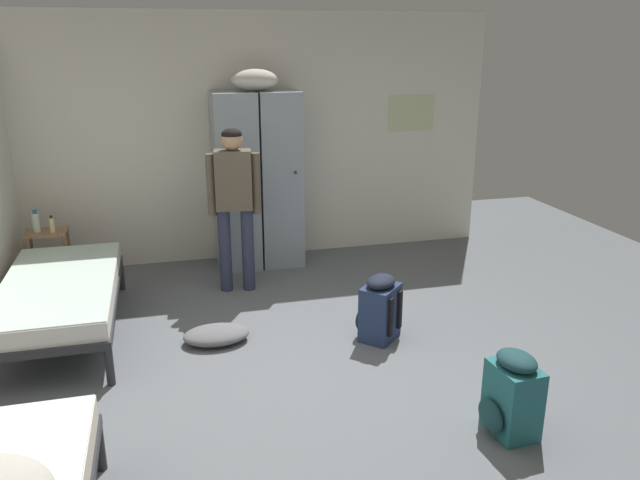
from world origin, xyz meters
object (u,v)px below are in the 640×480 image
at_px(bed_left_rear, 60,292).
at_px(clothes_pile_grey, 216,335).
at_px(person_traveler, 234,195).
at_px(locker_bank, 258,176).
at_px(lotion_bottle, 52,225).
at_px(shelf_unit, 49,253).
at_px(backpack_navy, 379,309).
at_px(backpack_teal, 512,396).
at_px(water_bottle, 36,222).

height_order(bed_left_rear, clothes_pile_grey, bed_left_rear).
xyz_separation_m(person_traveler, clothes_pile_grey, (-0.32, -1.08, -0.89)).
bearing_deg(locker_bank, lotion_bottle, -174.30).
height_order(shelf_unit, backpack_navy, shelf_unit).
bearing_deg(backpack_navy, backpack_teal, -76.20).
height_order(shelf_unit, bed_left_rear, shelf_unit).
xyz_separation_m(locker_bank, clothes_pile_grey, (-0.65, -1.78, -0.91)).
bearing_deg(clothes_pile_grey, bed_left_rear, 159.90).
relative_size(bed_left_rear, lotion_bottle, 11.33).
distance_m(shelf_unit, bed_left_rear, 1.20).
bearing_deg(backpack_teal, clothes_pile_grey, 134.22).
distance_m(water_bottle, backpack_teal, 4.63).
distance_m(person_traveler, backpack_teal, 3.15).
distance_m(bed_left_rear, clothes_pile_grey, 1.33).
relative_size(water_bottle, backpack_teal, 0.40).
bearing_deg(locker_bank, water_bottle, -176.25).
bearing_deg(locker_bank, clothes_pile_grey, -110.11).
bearing_deg(lotion_bottle, water_bottle, 158.20).
xyz_separation_m(backpack_navy, clothes_pile_grey, (-1.30, 0.26, -0.20)).
bearing_deg(clothes_pile_grey, person_traveler, 73.63).
xyz_separation_m(locker_bank, person_traveler, (-0.34, -0.71, -0.02)).
relative_size(backpack_teal, backpack_navy, 1.00).
xyz_separation_m(bed_left_rear, water_bottle, (-0.33, 1.19, 0.29)).
distance_m(shelf_unit, person_traveler, 1.95).
xyz_separation_m(locker_bank, lotion_bottle, (-2.04, -0.20, -0.32)).
bearing_deg(backpack_teal, bed_left_rear, 143.22).
distance_m(locker_bank, person_traveler, 0.78).
relative_size(backpack_navy, clothes_pile_grey, 1.03).
distance_m(locker_bank, water_bottle, 2.22).
distance_m(person_traveler, backpack_navy, 1.80).
height_order(backpack_navy, clothes_pile_grey, backpack_navy).
bearing_deg(water_bottle, locker_bank, 3.75).
relative_size(locker_bank, clothes_pile_grey, 3.88).
relative_size(bed_left_rear, clothes_pile_grey, 3.57).
distance_m(backpack_navy, clothes_pile_grey, 1.34).
height_order(water_bottle, backpack_teal, water_bottle).
distance_m(shelf_unit, water_bottle, 0.33).
xyz_separation_m(locker_bank, water_bottle, (-2.19, -0.14, -0.30)).
relative_size(locker_bank, lotion_bottle, 12.35).
relative_size(locker_bank, bed_left_rear, 1.09).
bearing_deg(person_traveler, backpack_teal, -64.30).
distance_m(backpack_teal, clothes_pile_grey, 2.37).
bearing_deg(clothes_pile_grey, backpack_navy, -11.53).
height_order(locker_bank, backpack_navy, locker_bank).
bearing_deg(backpack_navy, clothes_pile_grey, 168.47).
xyz_separation_m(person_traveler, backpack_navy, (0.98, -1.34, -0.69)).
xyz_separation_m(shelf_unit, lotion_bottle, (0.07, -0.04, 0.30)).
height_order(locker_bank, bed_left_rear, locker_bank).
height_order(water_bottle, lotion_bottle, water_bottle).
relative_size(person_traveler, water_bottle, 7.20).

